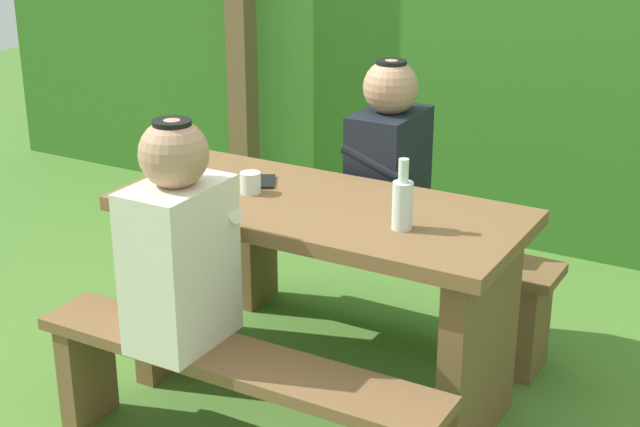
# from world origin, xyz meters

# --- Properties ---
(ground_plane) EXTENTS (12.00, 12.00, 0.00)m
(ground_plane) POSITION_xyz_m (0.00, 0.00, 0.00)
(ground_plane) COLOR #4E7C30
(hedge_backdrop) EXTENTS (6.40, 0.98, 2.29)m
(hedge_backdrop) POSITION_xyz_m (0.00, 2.20, 1.14)
(hedge_backdrop) COLOR #336D22
(hedge_backdrop) RESTS_ON ground_plane
(pergola_post_left) EXTENTS (0.12, 0.12, 2.17)m
(pergola_post_left) POSITION_xyz_m (-1.35, 1.53, 1.08)
(pergola_post_left) COLOR brown
(pergola_post_left) RESTS_ON ground_plane
(picnic_table) EXTENTS (1.40, 0.64, 0.75)m
(picnic_table) POSITION_xyz_m (0.00, 0.00, 0.51)
(picnic_table) COLOR brown
(picnic_table) RESTS_ON ground_plane
(bench_near) EXTENTS (1.40, 0.24, 0.43)m
(bench_near) POSITION_xyz_m (0.00, -0.54, 0.31)
(bench_near) COLOR brown
(bench_near) RESTS_ON ground_plane
(bench_far) EXTENTS (1.40, 0.24, 0.43)m
(bench_far) POSITION_xyz_m (0.00, 0.54, 0.31)
(bench_far) COLOR brown
(bench_far) RESTS_ON ground_plane
(person_white_shirt) EXTENTS (0.25, 0.35, 0.72)m
(person_white_shirt) POSITION_xyz_m (-0.19, -0.54, 0.76)
(person_white_shirt) COLOR silver
(person_white_shirt) RESTS_ON bench_near
(person_black_coat) EXTENTS (0.25, 0.35, 0.72)m
(person_black_coat) POSITION_xyz_m (-0.00, 0.54, 0.76)
(person_black_coat) COLOR black
(person_black_coat) RESTS_ON bench_far
(drinking_glass) EXTENTS (0.07, 0.07, 0.08)m
(drinking_glass) POSITION_xyz_m (-0.26, -0.03, 0.79)
(drinking_glass) COLOR silver
(drinking_glass) RESTS_ON picnic_table
(bottle_left) EXTENTS (0.07, 0.07, 0.23)m
(bottle_left) POSITION_xyz_m (0.34, -0.08, 0.84)
(bottle_left) COLOR silver
(bottle_left) RESTS_ON picnic_table
(cell_phone) EXTENTS (0.13, 0.16, 0.01)m
(cell_phone) POSITION_xyz_m (-0.28, 0.09, 0.75)
(cell_phone) COLOR black
(cell_phone) RESTS_ON picnic_table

